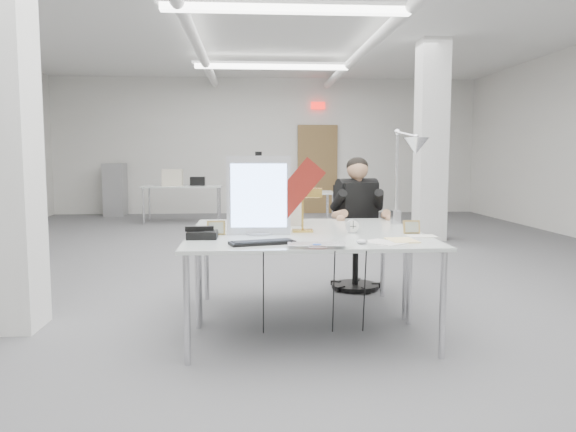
# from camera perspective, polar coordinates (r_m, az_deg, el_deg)

# --- Properties ---
(room_shell) EXTENTS (10.04, 14.04, 3.24)m
(room_shell) POSITION_cam_1_polar(r_m,az_deg,el_deg) (6.60, 0.13, 9.08)
(room_shell) COLOR #525255
(room_shell) RESTS_ON ground
(desk_main) EXTENTS (1.80, 0.90, 0.02)m
(desk_main) POSITION_cam_1_polar(r_m,az_deg,el_deg) (4.01, 2.32, -2.58)
(desk_main) COLOR silver
(desk_main) RESTS_ON room_shell
(desk_second) EXTENTS (1.80, 0.90, 0.02)m
(desk_second) POSITION_cam_1_polar(r_m,az_deg,el_deg) (4.89, 1.16, -1.01)
(desk_second) COLOR silver
(desk_second) RESTS_ON room_shell
(bg_desk_a) EXTENTS (1.60, 0.80, 0.02)m
(bg_desk_a) POSITION_cam_1_polar(r_m,az_deg,el_deg) (9.48, -0.12, 2.39)
(bg_desk_a) COLOR silver
(bg_desk_a) RESTS_ON room_shell
(bg_desk_b) EXTENTS (1.60, 0.80, 0.02)m
(bg_desk_b) POSITION_cam_1_polar(r_m,az_deg,el_deg) (11.73, -10.66, 2.98)
(bg_desk_b) COLOR silver
(bg_desk_b) RESTS_ON room_shell
(filing_cabinet) EXTENTS (0.45, 0.55, 1.20)m
(filing_cabinet) POSITION_cam_1_polar(r_m,az_deg,el_deg) (13.46, -17.14, 2.58)
(filing_cabinet) COLOR gray
(filing_cabinet) RESTS_ON room_shell
(office_chair) EXTENTS (0.71, 0.71, 1.13)m
(office_chair) POSITION_cam_1_polar(r_m,az_deg,el_deg) (5.71, 6.90, -1.82)
(office_chair) COLOR black
(office_chair) RESTS_ON room_shell
(seated_person) EXTENTS (0.61, 0.68, 0.84)m
(seated_person) POSITION_cam_1_polar(r_m,az_deg,el_deg) (5.63, 7.03, 1.47)
(seated_person) COLOR black
(seated_person) RESTS_ON office_chair
(monitor) EXTENTS (0.48, 0.07, 0.60)m
(monitor) POSITION_cam_1_polar(r_m,az_deg,el_deg) (4.23, -3.00, 2.10)
(monitor) COLOR silver
(monitor) RESTS_ON desk_main
(pennant) EXTENTS (0.43, 0.06, 0.46)m
(pennant) POSITION_cam_1_polar(r_m,az_deg,el_deg) (4.21, 0.97, 2.90)
(pennant) COLOR maroon
(pennant) RESTS_ON monitor
(keyboard) EXTENTS (0.46, 0.27, 0.02)m
(keyboard) POSITION_cam_1_polar(r_m,az_deg,el_deg) (3.79, -2.64, -2.72)
(keyboard) COLOR black
(keyboard) RESTS_ON desk_main
(laptop) EXTENTS (0.39, 0.26, 0.03)m
(laptop) POSITION_cam_1_polar(r_m,az_deg,el_deg) (3.59, 2.96, -3.15)
(laptop) COLOR #A5A5A9
(laptop) RESTS_ON desk_main
(mouse) EXTENTS (0.09, 0.07, 0.03)m
(mouse) POSITION_cam_1_polar(r_m,az_deg,el_deg) (3.83, 7.52, -2.60)
(mouse) COLOR #B2B2B7
(mouse) RESTS_ON desk_main
(bankers_lamp) EXTENTS (0.31, 0.15, 0.34)m
(bankers_lamp) POSITION_cam_1_polar(r_m,az_deg,el_deg) (4.40, 1.49, 0.59)
(bankers_lamp) COLOR #C07E3C
(bankers_lamp) RESTS_ON desk_main
(desk_phone) EXTENTS (0.22, 0.20, 0.05)m
(desk_phone) POSITION_cam_1_polar(r_m,az_deg,el_deg) (4.10, -8.69, -1.89)
(desk_phone) COLOR black
(desk_phone) RESTS_ON desk_main
(picture_frame_left) EXTENTS (0.14, 0.04, 0.11)m
(picture_frame_left) POSITION_cam_1_polar(r_m,az_deg,el_deg) (4.27, -7.31, -1.19)
(picture_frame_left) COLOR #A78A48
(picture_frame_left) RESTS_ON desk_main
(picture_frame_right) EXTENTS (0.13, 0.04, 0.10)m
(picture_frame_right) POSITION_cam_1_polar(r_m,az_deg,el_deg) (4.41, 12.44, -1.09)
(picture_frame_right) COLOR #A98949
(picture_frame_right) RESTS_ON desk_main
(desk_clock) EXTENTS (0.11, 0.04, 0.11)m
(desk_clock) POSITION_cam_1_polar(r_m,az_deg,el_deg) (4.37, 6.59, -1.07)
(desk_clock) COLOR #BBBCC0
(desk_clock) RESTS_ON desk_main
(paper_stack_a) EXTENTS (0.32, 0.34, 0.01)m
(paper_stack_a) POSITION_cam_1_polar(r_m,az_deg,el_deg) (3.91, 9.69, -2.66)
(paper_stack_a) COLOR silver
(paper_stack_a) RESTS_ON desk_main
(paper_stack_b) EXTENTS (0.20, 0.27, 0.01)m
(paper_stack_b) POSITION_cam_1_polar(r_m,az_deg,el_deg) (4.02, 11.50, -2.43)
(paper_stack_b) COLOR #EACF8C
(paper_stack_b) RESTS_ON desk_main
(paper_stack_c) EXTENTS (0.21, 0.15, 0.01)m
(paper_stack_c) POSITION_cam_1_polar(r_m,az_deg,el_deg) (4.26, 13.42, -2.01)
(paper_stack_c) COLOR silver
(paper_stack_c) RESTS_ON desk_main
(beige_monitor) EXTENTS (0.49, 0.48, 0.39)m
(beige_monitor) POSITION_cam_1_polar(r_m,az_deg,el_deg) (4.91, -1.50, 1.44)
(beige_monitor) COLOR #B8AB98
(beige_monitor) RESTS_ON desk_second
(architect_lamp) EXTENTS (0.33, 0.75, 0.93)m
(architect_lamp) POSITION_cam_1_polar(r_m,az_deg,el_deg) (4.75, 11.75, 4.46)
(architect_lamp) COLOR silver
(architect_lamp) RESTS_ON desk_second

